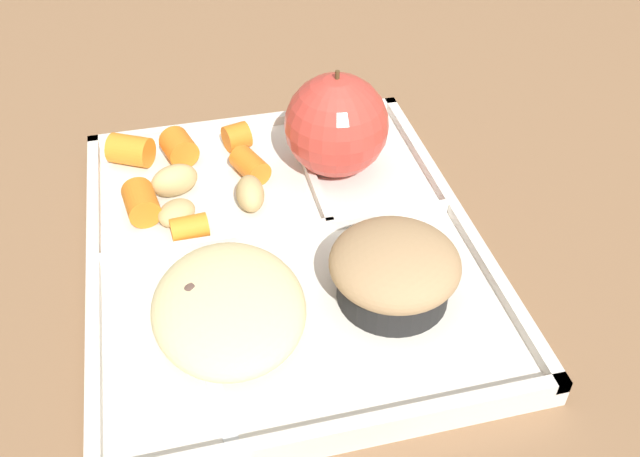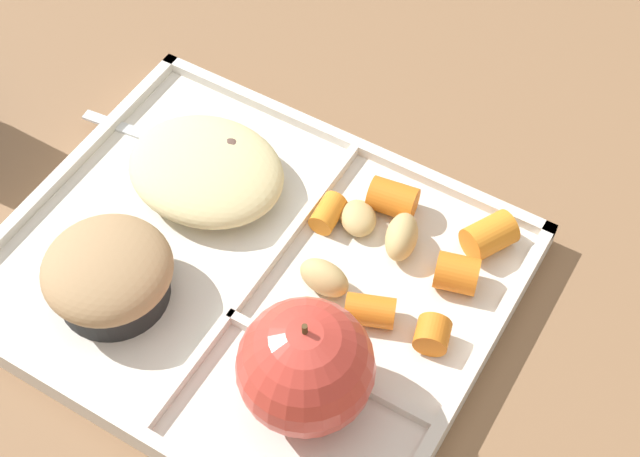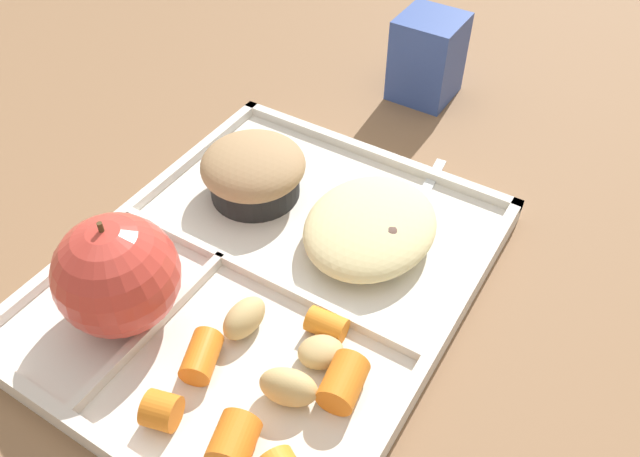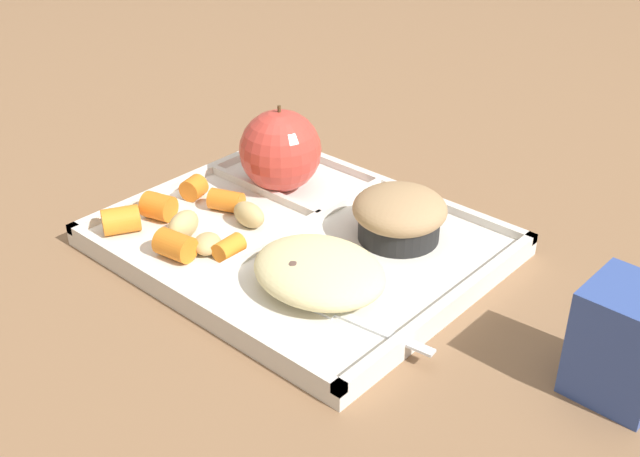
# 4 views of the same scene
# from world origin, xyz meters

# --- Properties ---
(ground) EXTENTS (6.00, 6.00, 0.00)m
(ground) POSITION_xyz_m (0.00, 0.00, 0.00)
(ground) COLOR #846042
(lunch_tray) EXTENTS (0.35, 0.29, 0.02)m
(lunch_tray) POSITION_xyz_m (-0.00, 0.00, 0.01)
(lunch_tray) COLOR silver
(lunch_tray) RESTS_ON ground
(green_apple) EXTENTS (0.09, 0.09, 0.09)m
(green_apple) POSITION_xyz_m (-0.09, 0.06, 0.06)
(green_apple) COLOR #C63D33
(green_apple) RESTS_ON lunch_tray
(bran_muffin) EXTENTS (0.09, 0.09, 0.05)m
(bran_muffin) POSITION_xyz_m (0.07, 0.06, 0.04)
(bran_muffin) COLOR black
(bran_muffin) RESTS_ON lunch_tray
(carrot_slice_near_corner) EXTENTS (0.04, 0.03, 0.02)m
(carrot_slice_near_corner) POSITION_xyz_m (-0.09, -0.01, 0.02)
(carrot_slice_near_corner) COLOR orange
(carrot_slice_near_corner) RESTS_ON lunch_tray
(carrot_slice_center) EXTENTS (0.04, 0.04, 0.03)m
(carrot_slice_center) POSITION_xyz_m (-0.14, -0.11, 0.03)
(carrot_slice_center) COLOR orange
(carrot_slice_center) RESTS_ON lunch_tray
(carrot_slice_tilted) EXTENTS (0.03, 0.03, 0.02)m
(carrot_slice_tilted) POSITION_xyz_m (-0.14, -0.01, 0.03)
(carrot_slice_tilted) COLOR orange
(carrot_slice_tilted) RESTS_ON lunch_tray
(carrot_slice_edge) EXTENTS (0.02, 0.03, 0.02)m
(carrot_slice_edge) POSITION_xyz_m (-0.03, -0.07, 0.02)
(carrot_slice_edge) COLOR orange
(carrot_slice_edge) RESTS_ON lunch_tray
(carrot_slice_back) EXTENTS (0.04, 0.03, 0.03)m
(carrot_slice_back) POSITION_xyz_m (-0.06, -0.10, 0.03)
(carrot_slice_back) COLOR orange
(carrot_slice_back) RESTS_ON lunch_tray
(carrot_slice_small) EXTENTS (0.04, 0.03, 0.03)m
(carrot_slice_small) POSITION_xyz_m (-0.13, -0.07, 0.03)
(carrot_slice_small) COLOR orange
(carrot_slice_small) RESTS_ON lunch_tray
(potato_chunk_small) EXTENTS (0.03, 0.04, 0.03)m
(potato_chunk_small) POSITION_xyz_m (-0.08, -0.07, 0.03)
(potato_chunk_small) COLOR tan
(potato_chunk_small) RESTS_ON lunch_tray
(potato_chunk_golden) EXTENTS (0.04, 0.04, 0.02)m
(potato_chunk_golden) POSITION_xyz_m (-0.05, -0.08, 0.02)
(potato_chunk_golden) COLOR tan
(potato_chunk_golden) RESTS_ON lunch_tray
(potato_chunk_browned) EXTENTS (0.04, 0.03, 0.02)m
(potato_chunk_browned) POSITION_xyz_m (-0.05, -0.02, 0.03)
(potato_chunk_browned) COLOR tan
(potato_chunk_browned) RESTS_ON lunch_tray
(egg_noodle_pile) EXTENTS (0.12, 0.10, 0.04)m
(egg_noodle_pile) POSITION_xyz_m (0.07, -0.05, 0.03)
(egg_noodle_pile) COLOR beige
(egg_noodle_pile) RESTS_ON lunch_tray
(meatball_back) EXTENTS (0.03, 0.03, 0.03)m
(meatball_back) POSITION_xyz_m (0.09, -0.06, 0.03)
(meatball_back) COLOR #755B4C
(meatball_back) RESTS_ON lunch_tray
(meatball_front) EXTENTS (0.03, 0.03, 0.03)m
(meatball_front) POSITION_xyz_m (0.06, -0.07, 0.03)
(meatball_front) COLOR brown
(meatball_front) RESTS_ON lunch_tray
(plastic_fork) EXTENTS (0.15, 0.03, 0.00)m
(plastic_fork) POSITION_xyz_m (0.12, -0.07, 0.01)
(plastic_fork) COLOR silver
(plastic_fork) RESTS_ON lunch_tray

